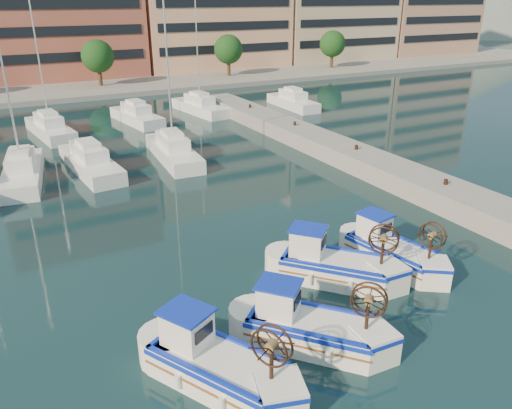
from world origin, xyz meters
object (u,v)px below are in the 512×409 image
Objects in this scene: fishing_boat_c at (332,264)px; fishing_boat_b at (308,325)px; fishing_boat_d at (391,249)px; fishing_boat_a at (216,362)px.

fishing_boat_b is at bearing -179.03° from fishing_boat_c.
fishing_boat_d is (6.39, 2.88, -0.03)m from fishing_boat_b.
fishing_boat_b is at bearing -166.22° from fishing_boat_d.
fishing_boat_a is 10.41m from fishing_boat_d.
fishing_boat_b reaches higher than fishing_boat_d.
fishing_boat_a is at bearing -173.13° from fishing_boat_d.
fishing_boat_a reaches higher than fishing_boat_c.
fishing_boat_c is (3.26, 3.03, 0.02)m from fishing_boat_b.
fishing_boat_a is at bearing 163.64° from fishing_boat_c.
fishing_boat_d is at bearing -11.06° from fishing_boat_a.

